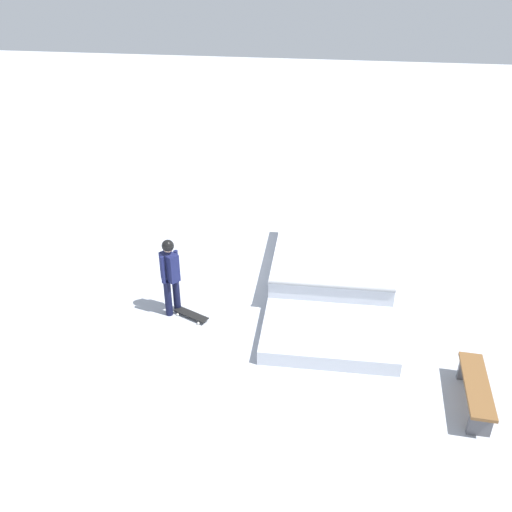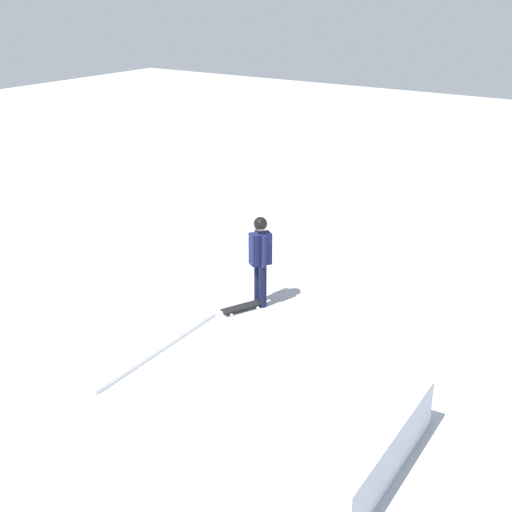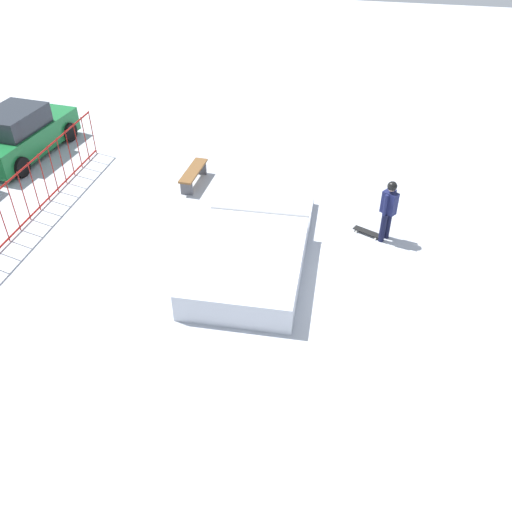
{
  "view_description": "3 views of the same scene",
  "coord_description": "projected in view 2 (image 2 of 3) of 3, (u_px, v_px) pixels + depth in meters",
  "views": [
    {
      "loc": [
        11.44,
        0.49,
        6.65
      ],
      "look_at": [
        1.29,
        -1.22,
        0.9
      ],
      "focal_mm": 37.94,
      "sensor_mm": 36.0,
      "label": 1
    },
    {
      "loc": [
        -4.0,
        6.77,
        5.63
      ],
      "look_at": [
        2.44,
        -2.71,
        1.0
      ],
      "focal_mm": 47.69,
      "sensor_mm": 36.0,
      "label": 2
    },
    {
      "loc": [
        -9.79,
        -1.94,
        8.36
      ],
      "look_at": [
        0.2,
        0.18,
        0.6
      ],
      "focal_mm": 38.17,
      "sensor_mm": 36.0,
      "label": 3
    }
  ],
  "objects": [
    {
      "name": "ground_plane",
      "position": [
        292.0,
        421.0,
        9.39
      ],
      "size": [
        60.0,
        60.0,
        0.0
      ],
      "primitive_type": "plane",
      "color": "#B2B7C1"
    },
    {
      "name": "skate_ramp",
      "position": [
        238.0,
        401.0,
        9.28
      ],
      "size": [
        5.49,
        2.79,
        0.74
      ],
      "rotation": [
        0.0,
        0.0,
        0.04
      ],
      "color": "silver",
      "rests_on": "ground"
    },
    {
      "name": "skateboard",
      "position": [
        242.0,
        307.0,
        12.5
      ],
      "size": [
        0.51,
        0.81,
        0.09
      ],
      "rotation": [
        0.0,
        0.0,
        4.29
      ],
      "color": "black",
      "rests_on": "ground"
    },
    {
      "name": "skater",
      "position": [
        260.0,
        254.0,
        12.41
      ],
      "size": [
        0.4,
        0.44,
        1.73
      ],
      "rotation": [
        0.0,
        0.0,
        4.12
      ],
      "color": "black",
      "rests_on": "ground"
    }
  ]
}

